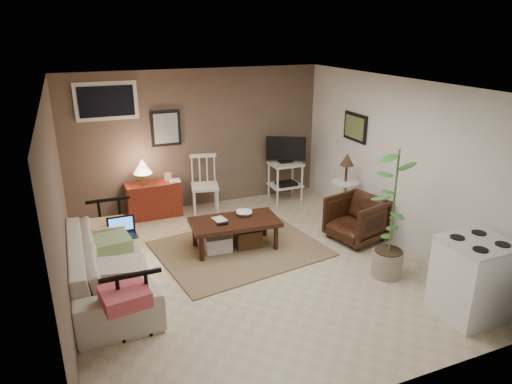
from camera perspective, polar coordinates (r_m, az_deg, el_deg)
name	(u,v)px	position (r m, az deg, el deg)	size (l,w,h in m)	color
floor	(252,266)	(6.23, -0.51, -9.28)	(5.00, 5.00, 0.00)	#C1B293
art_back	(166,128)	(7.83, -11.21, 7.83)	(0.50, 0.03, 0.60)	black
art_right	(355,127)	(7.59, 12.30, 7.91)	(0.03, 0.60, 0.45)	black
window	(106,101)	(7.62, -18.21, 10.73)	(0.96, 0.03, 0.60)	silver
rug	(240,249)	(6.67, -2.05, -7.09)	(2.24, 1.79, 0.02)	#7F664A
coffee_table	(234,232)	(6.59, -2.74, -5.01)	(1.29, 0.73, 0.47)	#33160D
sofa	(108,255)	(5.83, -17.97, -7.55)	(2.29, 0.67, 0.90)	beige
sofa_pillows	(115,257)	(5.55, -17.25, -7.72)	(0.44, 2.18, 0.15)	beige
sofa_end_rails	(120,258)	(5.86, -16.61, -7.92)	(0.62, 2.29, 0.77)	black
laptop	(122,230)	(6.14, -16.41, -4.56)	(0.35, 0.26, 0.24)	black
red_console	(153,196)	(7.87, -12.76, -0.54)	(0.89, 0.40, 1.03)	maroon
spindle_chair	(205,186)	(7.86, -6.43, 0.70)	(0.53, 0.53, 1.00)	silver
tv_stand	(286,167)	(8.34, 3.74, 3.12)	(0.66, 0.46, 1.20)	silver
side_table	(346,180)	(7.46, 11.15, 1.45)	(0.44, 0.44, 1.17)	silver
armchair	(356,217)	(6.97, 12.43, -3.08)	(0.72, 0.67, 0.74)	#32190D
potted_plant	(393,210)	(5.88, 16.75, -2.19)	(0.43, 0.43, 1.72)	gray
stove	(473,278)	(5.60, 25.47, -9.70)	(0.70, 0.65, 0.91)	white
bowl	(244,207)	(6.64, -1.49, -1.95)	(0.24, 0.06, 0.24)	#33160D
book_table	(214,214)	(6.46, -5.25, -2.76)	(0.16, 0.02, 0.22)	#33160D
book_console	(169,175)	(7.75, -10.82, 2.09)	(0.18, 0.02, 0.24)	#33160D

